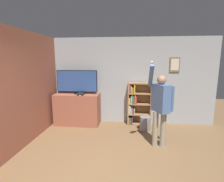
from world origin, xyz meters
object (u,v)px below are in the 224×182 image
person (160,104)px  waste_bin (145,123)px  game_console (81,94)px  bookshelf (137,103)px  television (77,82)px

person → waste_bin: bearing=166.8°
game_console → bookshelf: 1.76m
game_console → waste_bin: size_ratio=0.56×
television → bookshelf: bearing=4.9°
television → person: bearing=-28.0°
bookshelf → person: 1.52m
television → game_console: size_ratio=5.59×
bookshelf → television: bearing=-175.1°
television → waste_bin: 2.41m
person → bookshelf: bearing=170.7°
waste_bin → bookshelf: bearing=115.7°
game_console → bookshelf: bookshelf is taller
television → game_console: 0.43m
television → waste_bin: size_ratio=3.13×
game_console → person: size_ratio=0.11×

